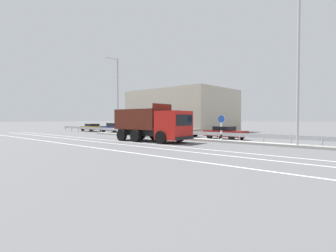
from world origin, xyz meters
The scene contains 16 objects.
ground_plane centered at (0.00, 0.00, 0.00)m, with size 320.00×320.00×0.00m, color #565659.
lane_strip_0 centered at (-1.00, -3.50, 0.00)m, with size 52.03×0.16×0.01m, color silver.
lane_strip_1 centered at (-1.00, -5.17, 0.00)m, with size 52.03×0.16×0.01m, color silver.
lane_strip_2 centered at (-1.00, -7.80, 0.00)m, with size 52.03×0.16×0.01m, color silver.
median_island centered at (0.00, 1.93, 0.09)m, with size 28.62×1.10×0.18m, color gray.
median_guardrail centered at (0.00, 2.78, 0.57)m, with size 52.03×0.09×0.78m.
dump_truck centered at (0.02, -1.62, 1.31)m, with size 7.28×3.22×3.26m.
median_road_sign centered at (3.86, 1.93, 1.21)m, with size 0.70×0.16×2.32m.
street_lamp_0 centered at (-10.82, 2.00, 5.16)m, with size 0.71×1.95×9.41m.
street_lamp_1 centered at (9.97, 1.65, 5.86)m, with size 0.72×2.01×10.78m.
parked_car_0 centered at (-20.86, 4.67, 0.63)m, with size 3.84×1.99×1.20m.
parked_car_1 centered at (-15.02, 4.66, 0.71)m, with size 4.40×2.01×1.38m.
parked_car_2 centered at (-9.24, 5.23, 0.81)m, with size 3.99×2.14×1.63m.
parked_car_3 centered at (-3.19, 5.13, 0.66)m, with size 4.49×1.78×1.25m.
parked_car_4 centered at (2.67, 4.66, 0.66)m, with size 4.10×2.10×1.26m.
background_building_0 centered at (-10.75, 14.53, 3.18)m, with size 14.93×10.80×6.36m, color #B7AD99.
Camera 1 is at (15.47, -17.73, 2.01)m, focal length 28.00 mm.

